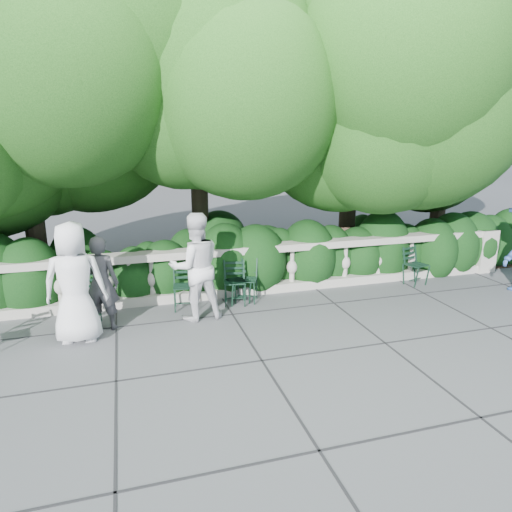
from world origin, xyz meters
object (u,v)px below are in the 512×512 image
object	(u,v)px
person_businessman	(75,283)
chair_c	(245,304)
chair_a	(91,323)
person_woman_grey	(101,283)
chair_d	(185,312)
chair_f	(420,286)
person_casual_man	(196,267)
chair_b	(235,307)
chair_e	(241,305)

from	to	relation	value
person_businessman	chair_c	bearing A→B (deg)	-160.20
chair_a	person_woman_grey	size ratio (longest dim) A/B	0.53
chair_d	chair_f	world-z (taller)	same
chair_c	person_casual_man	size ratio (longest dim) A/B	0.45
chair_d	person_businessman	bearing A→B (deg)	-150.11
chair_b	person_casual_man	world-z (taller)	person_casual_man
chair_c	chair_d	world-z (taller)	same
chair_b	chair_e	size ratio (longest dim) A/B	1.00
chair_d	person_casual_man	xyz separation A→B (m)	(0.17, -0.33, 0.94)
person_businessman	chair_a	bearing A→B (deg)	-94.78
chair_a	person_woman_grey	xyz separation A→B (m)	(0.24, -0.30, 0.79)
chair_b	person_businessman	distance (m)	2.92
chair_b	person_woman_grey	world-z (taller)	person_woman_grey
person_businessman	chair_b	bearing A→B (deg)	-160.86
chair_d	person_casual_man	size ratio (longest dim) A/B	0.45
person_woman_grey	person_casual_man	bearing A→B (deg)	-163.13
chair_d	chair_a	bearing A→B (deg)	-170.62
chair_d	chair_e	xyz separation A→B (m)	(1.05, 0.04, 0.00)
chair_f	person_casual_man	bearing A→B (deg)	168.67
chair_b	chair_a	bearing A→B (deg)	-168.22
chair_b	person_casual_man	distance (m)	1.25
chair_b	person_businessman	bearing A→B (deg)	-154.38
chair_e	chair_f	distance (m)	3.93
chair_e	person_woman_grey	bearing A→B (deg)	179.91
chair_a	chair_e	size ratio (longest dim) A/B	1.00
chair_d	person_woman_grey	xyz separation A→B (m)	(-1.39, -0.35, 0.79)
person_businessman	person_casual_man	world-z (taller)	person_businessman
person_woman_grey	person_businessman	bearing A→B (deg)	61.70
chair_f	person_woman_grey	size ratio (longest dim) A/B	0.53
chair_d	chair_e	bearing A→B (deg)	10.04
person_businessman	person_casual_man	distance (m)	1.95
chair_a	chair_d	size ratio (longest dim) A/B	1.00
person_businessman	chair_f	bearing A→B (deg)	-169.05
person_casual_man	chair_e	bearing A→B (deg)	-162.59
chair_c	chair_f	world-z (taller)	same
chair_b	chair_c	world-z (taller)	same
chair_f	person_businessman	bearing A→B (deg)	170.67
chair_a	chair_b	size ratio (longest dim) A/B	1.00
chair_e	chair_f	world-z (taller)	same
person_woman_grey	chair_f	bearing A→B (deg)	-160.42
chair_f	person_woman_grey	distance (m)	6.43
person_businessman	person_casual_man	bearing A→B (deg)	-164.06
chair_e	person_casual_man	distance (m)	1.34
chair_c	chair_e	distance (m)	0.10
chair_b	person_woman_grey	distance (m)	2.47
chair_f	chair_d	bearing A→B (deg)	164.76
chair_e	person_casual_man	world-z (taller)	person_casual_man
chair_f	person_businessman	xyz separation A→B (m)	(-6.73, -0.74, 0.95)
chair_c	chair_d	xyz separation A→B (m)	(-1.14, -0.07, 0.00)
chair_e	person_businessman	size ratio (longest dim) A/B	0.44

